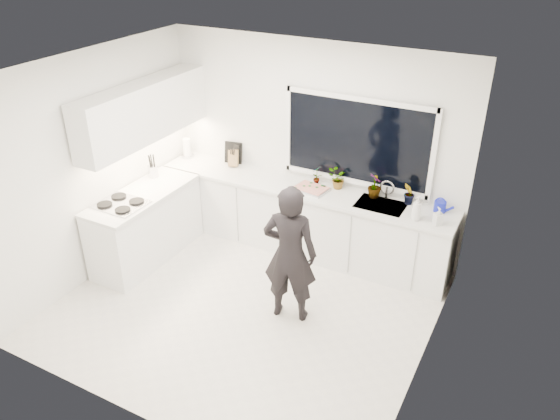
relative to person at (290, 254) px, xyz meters
The scene contains 25 objects.
floor 0.96m from the person, 163.42° to the right, with size 4.00×3.50×0.02m, color beige.
wall_back 1.77m from the person, 107.16° to the left, with size 4.00×0.02×2.70m, color white.
wall_left 2.57m from the person, behind, with size 0.02×3.50×2.70m, color white.
wall_right 1.62m from the person, ahead, with size 0.02×3.50×2.70m, color white.
ceiling 1.98m from the person, 163.42° to the right, with size 4.00×3.50×0.02m, color white.
window 1.75m from the person, 86.29° to the left, with size 1.80×0.02×1.00m, color black.
base_cabinets_back 1.44m from the person, 110.93° to the left, with size 3.92×0.58×0.88m, color white.
base_cabinets_left 2.21m from the person, behind, with size 0.58×1.60×0.88m, color white.
countertop_back 1.39m from the person, 111.07° to the left, with size 3.94×0.62×0.04m, color silver.
countertop_left 2.18m from the person, behind, with size 0.62×1.60×0.04m, color silver.
upper_cabinets 2.58m from the person, 166.44° to the left, with size 0.34×2.10×0.70m, color white.
sink 1.42m from the person, 67.01° to the left, with size 0.58×0.42×0.14m, color silver.
faucet 1.62m from the person, 69.81° to the left, with size 0.03×0.03×0.22m, color silver.
stovetop 2.20m from the person, behind, with size 0.56×0.48×0.03m, color black.
person is the anchor object (origin of this frame).
pizza_tray 1.33m from the person, 105.33° to the left, with size 0.42×0.31×0.03m, color #AFAFB3.
pizza 1.33m from the person, 105.33° to the left, with size 0.38×0.27×0.01m, color red.
watering_can 1.90m from the person, 50.45° to the left, with size 0.14×0.14×0.13m, color #121BB0.
paper_towel_roll 2.75m from the person, 149.16° to the left, with size 0.11×0.11×0.26m, color white.
knife_block 2.17m from the person, 138.05° to the left, with size 0.13×0.10×0.22m, color brown.
utensil_crock 2.44m from the person, 164.48° to the left, with size 0.13×0.13×0.16m, color #B1B1B5.
picture_frame_large 2.29m from the person, 137.37° to the left, with size 0.22×0.02×0.28m, color black.
picture_frame_small 2.28m from the person, 137.18° to the left, with size 0.25×0.02×0.30m, color black.
herb_plants 1.50m from the person, 82.07° to the left, with size 1.34×0.30×0.30m.
soap_bottles 1.61m from the person, 46.50° to the left, with size 0.39×0.15×0.29m.
Camera 1 is at (2.67, -4.17, 3.98)m, focal length 35.00 mm.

